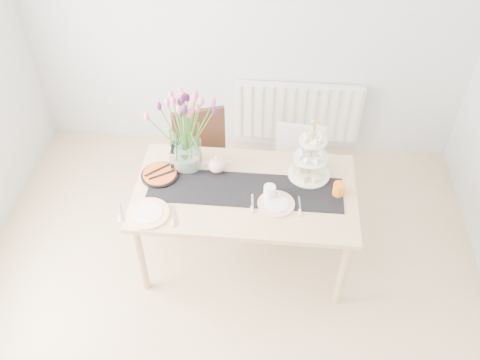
# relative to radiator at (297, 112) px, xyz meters

# --- Properties ---
(room_shell) EXTENTS (4.50, 4.50, 4.50)m
(room_shell) POSITION_rel_radiator_xyz_m (-0.50, -2.19, 0.85)
(room_shell) COLOR tan
(room_shell) RESTS_ON ground
(radiator) EXTENTS (1.20, 0.08, 0.60)m
(radiator) POSITION_rel_radiator_xyz_m (0.00, 0.00, 0.00)
(radiator) COLOR white
(radiator) RESTS_ON room_shell
(dining_table) EXTENTS (1.60, 0.90, 0.75)m
(dining_table) POSITION_rel_radiator_xyz_m (-0.39, -1.39, 0.22)
(dining_table) COLOR tan
(dining_table) RESTS_ON ground
(chair_brown) EXTENTS (0.56, 0.56, 0.89)m
(chair_brown) POSITION_rel_radiator_xyz_m (-0.80, -0.77, 0.07)
(chair_brown) COLOR #331E12
(chair_brown) RESTS_ON ground
(chair_white) EXTENTS (0.43, 0.43, 0.82)m
(chair_white) POSITION_rel_radiator_xyz_m (0.01, -0.79, 0.02)
(chair_white) COLOR silver
(chair_white) RESTS_ON ground
(table_runner) EXTENTS (1.40, 0.35, 0.01)m
(table_runner) POSITION_rel_radiator_xyz_m (-0.39, -1.39, 0.30)
(table_runner) COLOR black
(table_runner) RESTS_ON dining_table
(tulip_vase) EXTENTS (0.72, 0.72, 0.63)m
(tulip_vase) POSITION_rel_radiator_xyz_m (-0.85, -1.18, 0.70)
(tulip_vase) COLOR silver
(tulip_vase) RESTS_ON dining_table
(cake_stand) EXTENTS (0.31, 0.31, 0.46)m
(cake_stand) POSITION_rel_radiator_xyz_m (0.07, -1.20, 0.43)
(cake_stand) COLOR gold
(cake_stand) RESTS_ON dining_table
(teapot) EXTENTS (0.25, 0.22, 0.14)m
(teapot) POSITION_rel_radiator_xyz_m (-0.61, -1.22, 0.37)
(teapot) COLOR silver
(teapot) RESTS_ON dining_table
(cream_jug) EXTENTS (0.09, 0.09, 0.08)m
(cream_jug) POSITION_rel_radiator_xyz_m (0.05, -1.12, 0.34)
(cream_jug) COLOR silver
(cream_jug) RESTS_ON dining_table
(tart_tin) EXTENTS (0.28, 0.28, 0.03)m
(tart_tin) POSITION_rel_radiator_xyz_m (-1.03, -1.31, 0.32)
(tart_tin) COLOR black
(tart_tin) RESTS_ON dining_table
(mug_white) EXTENTS (0.10, 0.10, 0.10)m
(mug_white) POSITION_rel_radiator_xyz_m (-0.21, -1.45, 0.35)
(mug_white) COLOR white
(mug_white) RESTS_ON dining_table
(mug_orange) EXTENTS (0.12, 0.12, 0.10)m
(mug_orange) POSITION_rel_radiator_xyz_m (0.28, -1.38, 0.35)
(mug_orange) COLOR orange
(mug_orange) RESTS_ON dining_table
(plate_left) EXTENTS (0.38, 0.38, 0.02)m
(plate_left) POSITION_rel_radiator_xyz_m (-1.03, -1.69, 0.31)
(plate_left) COLOR white
(plate_left) RESTS_ON dining_table
(plate_right) EXTENTS (0.29, 0.29, 0.01)m
(plate_right) POSITION_rel_radiator_xyz_m (-0.16, -1.52, 0.31)
(plate_right) COLOR white
(plate_right) RESTS_ON dining_table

